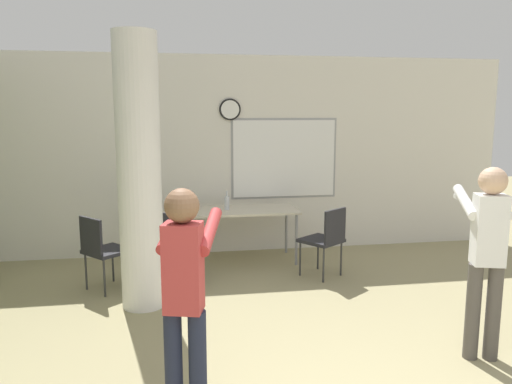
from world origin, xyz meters
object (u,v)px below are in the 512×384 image
chair_table_left (176,241)px  chair_table_right (326,237)px  folding_table (240,213)px  bottle_on_table (227,202)px  chair_near_pillar (102,247)px  person_playing_side (487,248)px  person_playing_front (185,289)px

chair_table_left → chair_table_right: bearing=-2.3°
folding_table → bottle_on_table: 0.23m
chair_near_pillar → person_playing_side: size_ratio=0.55×
bottle_on_table → chair_table_left: size_ratio=0.29×
folding_table → chair_near_pillar: (-1.68, -0.88, -0.16)m
folding_table → person_playing_front: bearing=-103.1°
bottle_on_table → person_playing_front: (-0.65, -3.53, 0.11)m
folding_table → chair_near_pillar: 1.91m
folding_table → chair_table_right: chair_table_right is taller
chair_table_left → person_playing_front: (0.04, -2.76, 0.41)m
folding_table → chair_table_right: size_ratio=1.78×
folding_table → bottle_on_table: size_ratio=6.13×
chair_table_right → person_playing_front: size_ratio=0.55×
chair_table_right → person_playing_front: (-1.77, -2.69, 0.41)m
chair_table_right → person_playing_side: size_ratio=0.55×
bottle_on_table → chair_near_pillar: (-1.51, -0.89, -0.31)m
folding_table → chair_table_right: (0.95, -0.83, -0.16)m
chair_table_right → person_playing_side: bearing=-73.2°
person_playing_side → bottle_on_table: bearing=120.5°
bottle_on_table → chair_table_left: bottle_on_table is taller
folding_table → chair_table_right: bearing=-41.2°
chair_table_right → bottle_on_table: bearing=143.0°
person_playing_side → chair_near_pillar: bearing=147.1°
person_playing_front → folding_table: bearing=76.9°
chair_table_right → chair_near_pillar: size_ratio=1.00×
folding_table → person_playing_front: 3.63m
bottle_on_table → chair_table_left: bearing=-131.7°
chair_table_left → person_playing_front: 2.79m
chair_near_pillar → person_playing_front: (0.87, -2.65, 0.41)m
chair_near_pillar → chair_table_left: bearing=8.2°
folding_table → chair_table_left: (-0.86, -0.76, -0.16)m
chair_table_left → person_playing_front: person_playing_front is taller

